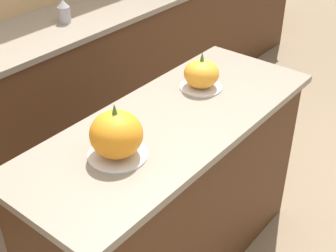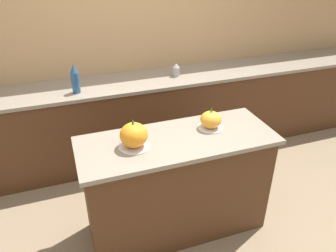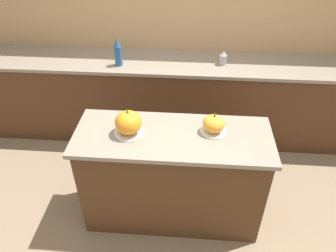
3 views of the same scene
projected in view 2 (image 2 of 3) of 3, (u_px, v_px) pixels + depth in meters
The scene contains 8 objects.
ground_plane at pixel (176, 226), 2.88m from camera, with size 12.00×12.00×0.00m, color #847056.
wall_back at pixel (127, 41), 3.53m from camera, with size 8.00×0.06×2.50m.
kitchen_island at pixel (177, 185), 2.66m from camera, with size 1.50×0.58×0.90m.
back_counter at pixel (139, 119), 3.64m from camera, with size 6.00×0.60×0.92m.
pumpkin_cake_left at pixel (134, 136), 2.30m from camera, with size 0.23×0.23×0.23m.
pumpkin_cake_right at pixel (211, 120), 2.55m from camera, with size 0.20×0.20×0.18m.
bottle_tall at pixel (75, 79), 3.07m from camera, with size 0.07×0.07×0.28m.
bottle_short at pixel (176, 70), 3.49m from camera, with size 0.07×0.07×0.14m.
Camera 2 is at (-0.76, -1.94, 2.18)m, focal length 35.00 mm.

